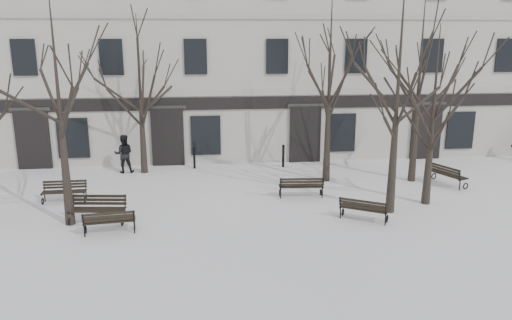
{
  "coord_description": "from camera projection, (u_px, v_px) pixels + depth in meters",
  "views": [
    {
      "loc": [
        -1.66,
        -16.92,
        6.39
      ],
      "look_at": [
        0.43,
        3.0,
        1.39
      ],
      "focal_mm": 35.0,
      "sensor_mm": 36.0,
      "label": 1
    }
  ],
  "objects": [
    {
      "name": "bollard_b",
      "position": [
        283.0,
        155.0,
        24.83
      ],
      "size": [
        0.15,
        0.15,
        1.15
      ],
      "color": "black",
      "rests_on": "ground"
    },
    {
      "name": "tree_1",
      "position": [
        57.0,
        82.0,
        16.21
      ],
      "size": [
        5.51,
        5.51,
        7.87
      ],
      "color": "black",
      "rests_on": "ground"
    },
    {
      "name": "bench_1",
      "position": [
        109.0,
        221.0,
        16.43
      ],
      "size": [
        1.73,
        0.8,
        0.84
      ],
      "rotation": [
        0.0,
        0.0,
        3.26
      ],
      "color": "black",
      "rests_on": "ground"
    },
    {
      "name": "tree_5",
      "position": [
        330.0,
        67.0,
        21.41
      ],
      "size": [
        5.69,
        5.69,
        8.12
      ],
      "color": "black",
      "rests_on": "ground"
    },
    {
      "name": "building",
      "position": [
        231.0,
        51.0,
        29.21
      ],
      "size": [
        40.4,
        10.2,
        11.4
      ],
      "color": "#B6B2A9",
      "rests_on": "ground"
    },
    {
      "name": "tree_4",
      "position": [
        139.0,
        76.0,
        22.86
      ],
      "size": [
        5.16,
        5.16,
        7.37
      ],
      "color": "black",
      "rests_on": "ground"
    },
    {
      "name": "tree_2",
      "position": [
        399.0,
        66.0,
        17.32
      ],
      "size": [
        5.99,
        5.99,
        8.56
      ],
      "color": "black",
      "rests_on": "ground"
    },
    {
      "name": "pedestrian_b",
      "position": [
        125.0,
        172.0,
        23.98
      ],
      "size": [
        0.95,
        0.77,
        1.84
      ],
      "primitive_type": "imported",
      "rotation": [
        0.0,
        0.0,
        3.23
      ],
      "color": "black",
      "rests_on": "ground"
    },
    {
      "name": "tree_3",
      "position": [
        435.0,
        94.0,
        18.52
      ],
      "size": [
        4.78,
        4.78,
        6.83
      ],
      "color": "black",
      "rests_on": "ground"
    },
    {
      "name": "bench_2",
      "position": [
        364.0,
        209.0,
        17.6
      ],
      "size": [
        1.73,
        1.38,
        0.85
      ],
      "rotation": [
        0.0,
        0.0,
        2.6
      ],
      "color": "black",
      "rests_on": "ground"
    },
    {
      "name": "bollard_a",
      "position": [
        194.0,
        157.0,
        24.58
      ],
      "size": [
        0.14,
        0.14,
        1.08
      ],
      "color": "black",
      "rests_on": "ground"
    },
    {
      "name": "ground",
      "position": [
        253.0,
        217.0,
        18.04
      ],
      "size": [
        100.0,
        100.0,
        0.0
      ],
      "primitive_type": "plane",
      "color": "white",
      "rests_on": "ground"
    },
    {
      "name": "bench_5",
      "position": [
        446.0,
        174.0,
        21.86
      ],
      "size": [
        1.3,
        1.94,
        0.93
      ],
      "rotation": [
        0.0,
        0.0,
        1.95
      ],
      "color": "black",
      "rests_on": "ground"
    },
    {
      "name": "bench_0",
      "position": [
        98.0,
        208.0,
        17.42
      ],
      "size": [
        1.98,
        0.91,
        0.97
      ],
      "rotation": [
        0.0,
        0.0,
        -0.12
      ],
      "color": "black",
      "rests_on": "ground"
    },
    {
      "name": "tree_6",
      "position": [
        420.0,
        67.0,
        21.38
      ],
      "size": [
        5.68,
        5.68,
        8.11
      ],
      "color": "black",
      "rests_on": "ground"
    },
    {
      "name": "bench_4",
      "position": [
        301.0,
        186.0,
        20.15
      ],
      "size": [
        1.82,
        0.77,
        0.9
      ],
      "rotation": [
        0.0,
        0.0,
        3.07
      ],
      "color": "black",
      "rests_on": "ground"
    },
    {
      "name": "bench_3",
      "position": [
        64.0,
        191.0,
        19.63
      ],
      "size": [
        1.69,
        0.66,
        0.84
      ],
      "rotation": [
        0.0,
        0.0,
        0.03
      ],
      "color": "black",
      "rests_on": "ground"
    }
  ]
}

